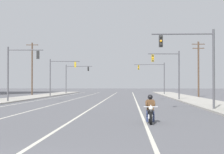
# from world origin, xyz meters

# --- Properties ---
(lane_stripe_center) EXTENTS (0.16, 100.00, 0.01)m
(lane_stripe_center) POSITION_xyz_m (0.28, 45.00, 0.00)
(lane_stripe_center) COLOR beige
(lane_stripe_center) RESTS_ON ground
(lane_stripe_left) EXTENTS (0.16, 100.00, 0.01)m
(lane_stripe_left) POSITION_xyz_m (-4.00, 45.00, 0.00)
(lane_stripe_left) COLOR beige
(lane_stripe_left) RESTS_ON ground
(lane_stripe_right) EXTENTS (0.16, 100.00, 0.01)m
(lane_stripe_right) POSITION_xyz_m (4.23, 45.00, 0.00)
(lane_stripe_right) COLOR beige
(lane_stripe_right) RESTS_ON ground
(lane_stripe_far_left) EXTENTS (0.16, 100.00, 0.01)m
(lane_stripe_far_left) POSITION_xyz_m (-8.01, 45.00, 0.00)
(lane_stripe_far_left) COLOR beige
(lane_stripe_far_left) RESTS_ON ground
(sidewalk_kerb_right) EXTENTS (4.40, 110.00, 0.14)m
(sidewalk_kerb_right) POSITION_xyz_m (11.49, 40.00, 0.07)
(sidewalk_kerb_right) COLOR #ADA89E
(sidewalk_kerb_right) RESTS_ON ground
(sidewalk_kerb_left) EXTENTS (4.40, 110.00, 0.14)m
(sidewalk_kerb_left) POSITION_xyz_m (-11.49, 40.00, 0.07)
(sidewalk_kerb_left) COLOR #ADA89E
(sidewalk_kerb_left) RESTS_ON ground
(motorcycle_with_rider) EXTENTS (0.70, 2.19, 1.46)m
(motorcycle_with_rider) POSITION_xyz_m (4.50, 11.80, 0.59)
(motorcycle_with_rider) COLOR black
(motorcycle_with_rider) RESTS_ON ground
(traffic_signal_near_right) EXTENTS (4.80, 0.37, 6.20)m
(traffic_signal_near_right) POSITION_xyz_m (8.49, 22.19, 4.09)
(traffic_signal_near_right) COLOR #47474C
(traffic_signal_near_right) RESTS_ON ground
(traffic_signal_near_left) EXTENTS (4.02, 0.51, 6.20)m
(traffic_signal_near_left) POSITION_xyz_m (-9.01, 35.96, 4.04)
(traffic_signal_near_left) COLOR #47474C
(traffic_signal_near_left) RESTS_ON ground
(traffic_signal_mid_right) EXTENTS (3.98, 0.52, 6.20)m
(traffic_signal_mid_right) POSITION_xyz_m (8.57, 42.42, 4.04)
(traffic_signal_mid_right) COLOR #47474C
(traffic_signal_mid_right) RESTS_ON ground
(traffic_signal_mid_left) EXTENTS (4.98, 0.60, 6.20)m
(traffic_signal_mid_left) POSITION_xyz_m (-8.30, 58.34, 4.10)
(traffic_signal_mid_left) COLOR #47474C
(traffic_signal_mid_left) RESTS_ON ground
(traffic_signal_far_right) EXTENTS (5.90, 0.37, 6.20)m
(traffic_signal_far_right) POSITION_xyz_m (8.43, 69.89, 4.16)
(traffic_signal_far_right) COLOR #47474C
(traffic_signal_far_right) RESTS_ON ground
(traffic_signal_far_left) EXTENTS (5.62, 0.49, 6.20)m
(traffic_signal_far_left) POSITION_xyz_m (-8.31, 76.79, 4.14)
(traffic_signal_far_left) COLOR #47474C
(traffic_signal_far_left) RESTS_ON ground
(utility_pole_right_far) EXTENTS (2.02, 0.26, 8.69)m
(utility_pole_right_far) POSITION_xyz_m (14.21, 55.06, 4.68)
(utility_pole_right_far) COLOR #4C3828
(utility_pole_right_far) RESTS_ON ground
(utility_pole_left_far) EXTENTS (2.22, 0.26, 9.56)m
(utility_pole_left_far) POSITION_xyz_m (-14.16, 64.06, 5.00)
(utility_pole_left_far) COLOR #4C3828
(utility_pole_left_far) RESTS_ON ground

